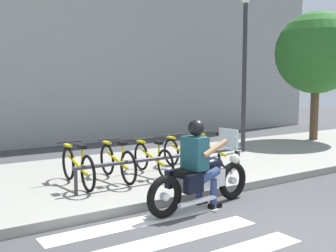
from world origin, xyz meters
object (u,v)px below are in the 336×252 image
(rider, at_px, (198,158))
(bicycle_2, at_px, (153,159))
(bicycle_3, at_px, (184,154))
(bicycle_4, at_px, (213,150))
(bicycle_1, at_px, (117,162))
(street_lamp, at_px, (245,59))
(motorcycle, at_px, (202,180))
(bicycle_0, at_px, (77,167))
(bike_rack, at_px, (168,159))
(tree_near_rack, at_px, (317,53))

(rider, xyz_separation_m, bicycle_2, (0.32, 1.90, -0.35))
(bicycle_3, relative_size, bicycle_4, 1.03)
(bicycle_4, bearing_deg, bicycle_3, 179.94)
(bicycle_1, distance_m, street_lamp, 4.96)
(bicycle_1, height_order, bicycle_4, same)
(bicycle_4, bearing_deg, rider, -135.30)
(rider, relative_size, bicycle_4, 0.89)
(bicycle_1, height_order, bicycle_2, bicycle_1)
(motorcycle, xyz_separation_m, street_lamp, (3.79, 2.94, 2.18))
(bicycle_0, relative_size, bicycle_4, 1.04)
(motorcycle, distance_m, bike_rack, 1.37)
(bicycle_1, xyz_separation_m, bike_rack, (0.80, -0.55, 0.06))
(bicycle_2, xyz_separation_m, bicycle_4, (1.60, -0.00, 0.02))
(bicycle_3, bearing_deg, bicycle_4, -0.06)
(bicycle_2, bearing_deg, bike_rack, -90.02)
(rider, xyz_separation_m, bike_rack, (0.32, 1.35, -0.27))
(tree_near_rack, bearing_deg, bicycle_1, -169.70)
(bicycle_0, height_order, bike_rack, bicycle_0)
(rider, relative_size, bicycle_1, 0.90)
(bicycle_3, height_order, tree_near_rack, tree_near_rack)
(bicycle_0, height_order, bicycle_4, bicycle_0)
(bicycle_2, xyz_separation_m, bike_rack, (-0.00, -0.56, 0.08))
(bicycle_1, xyz_separation_m, tree_near_rack, (7.95, 1.44, 2.46))
(bicycle_4, bearing_deg, motorcycle, -134.21)
(bicycle_4, xyz_separation_m, street_lamp, (1.95, 1.04, 2.14))
(bicycle_3, distance_m, bicycle_4, 0.80)
(bicycle_2, height_order, street_lamp, street_lamp)
(rider, bearing_deg, bicycle_4, 44.70)
(rider, relative_size, street_lamp, 0.33)
(bicycle_0, bearing_deg, bicycle_4, -0.00)
(street_lamp, height_order, tree_near_rack, street_lamp)
(tree_near_rack, bearing_deg, bicycle_3, -167.19)
(motorcycle, xyz_separation_m, rider, (-0.08, -0.01, 0.37))
(motorcycle, xyz_separation_m, bike_rack, (0.24, 1.34, 0.10))
(bicycle_1, relative_size, bike_rack, 0.42)
(bike_rack, distance_m, street_lamp, 4.41)
(bicycle_0, height_order, street_lamp, street_lamp)
(rider, distance_m, bicycle_0, 2.32)
(motorcycle, distance_m, bicycle_0, 2.33)
(bicycle_1, height_order, street_lamp, street_lamp)
(rider, bearing_deg, bike_rack, 76.67)
(motorcycle, bearing_deg, bike_rack, 79.76)
(rider, xyz_separation_m, bicycle_1, (-0.48, 1.90, -0.33))
(bicycle_2, xyz_separation_m, tree_near_rack, (7.15, 1.44, 2.49))
(bicycle_0, relative_size, bike_rack, 0.44)
(bicycle_0, relative_size, street_lamp, 0.39)
(motorcycle, bearing_deg, bicycle_1, 106.41)
(bicycle_1, xyz_separation_m, bicycle_4, (2.40, 0.00, 0.00))
(motorcycle, relative_size, street_lamp, 0.50)
(street_lamp, bearing_deg, bicycle_2, -163.63)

